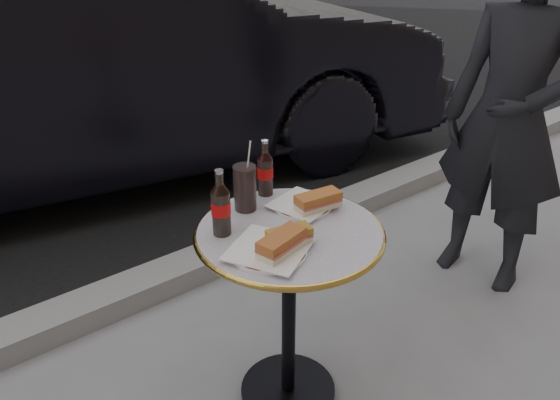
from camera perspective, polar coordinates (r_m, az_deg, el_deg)
ground at (r=2.23m, az=0.84°, el=-19.48°), size 80.00×80.00×0.00m
curb at (r=2.79m, az=-10.94°, el=-7.68°), size 40.00×0.20×0.12m
bistro_table at (r=1.98m, az=0.91°, el=-12.25°), size 0.62×0.62×0.73m
plate_left at (r=1.65m, az=-1.18°, el=-5.38°), size 0.30×0.30×0.01m
plate_right at (r=1.90m, az=2.38°, el=-0.59°), size 0.22×0.22×0.01m
sandwich_left_a at (r=1.62m, az=0.17°, el=-4.65°), size 0.18×0.11×0.06m
sandwich_left_b at (r=1.66m, az=0.97°, el=-3.88°), size 0.15×0.09×0.05m
sandwich_right at (r=1.86m, az=3.99°, el=-0.18°), size 0.17×0.09×0.05m
cola_bottle_left at (r=1.70m, az=-6.22°, el=-0.26°), size 0.07×0.07×0.22m
cola_bottle_right at (r=1.95m, az=-1.56°, el=3.40°), size 0.07×0.07×0.21m
cola_glass at (r=1.86m, az=-3.67°, el=1.30°), size 0.11×0.11×0.16m
parked_car at (r=3.89m, az=-18.94°, el=13.54°), size 2.56×5.01×1.57m
pedestrian at (r=2.68m, az=22.85°, el=7.68°), size 0.51×0.67×1.64m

